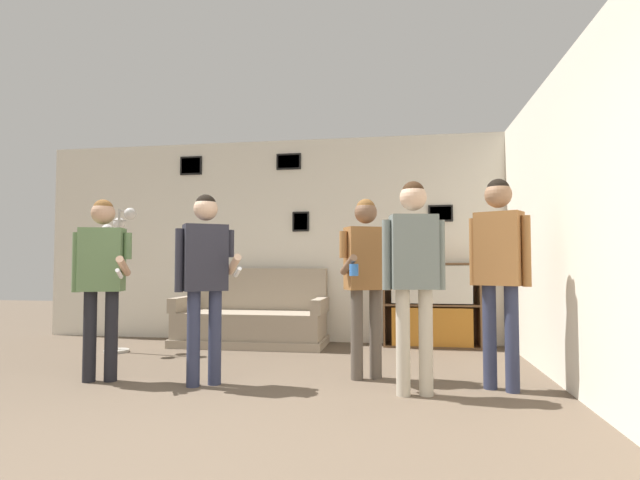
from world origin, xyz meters
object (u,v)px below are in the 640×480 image
at_px(bookshelf, 431,305).
at_px(person_player_foreground_left, 102,270).
at_px(couch, 252,320).
at_px(person_watcher_holding_cup, 366,268).
at_px(person_spectator_near_bookshelf, 414,263).
at_px(person_spectator_far_right, 499,259).
at_px(floor_lamp, 118,254).
at_px(person_player_foreground_center, 205,268).

height_order(bookshelf, person_player_foreground_left, person_player_foreground_left).
bearing_deg(couch, person_player_foreground_left, -108.84).
xyz_separation_m(bookshelf, person_player_foreground_left, (-2.97, -2.32, 0.46)).
distance_m(person_watcher_holding_cup, person_spectator_near_bookshelf, 0.65).
height_order(couch, person_watcher_holding_cup, person_watcher_holding_cup).
height_order(bookshelf, person_spectator_far_right, person_spectator_far_right).
bearing_deg(floor_lamp, person_spectator_near_bookshelf, -22.34).
height_order(bookshelf, person_spectator_near_bookshelf, person_spectator_near_bookshelf).
xyz_separation_m(person_player_foreground_left, person_player_foreground_center, (0.95, 0.01, 0.02)).
distance_m(bookshelf, person_player_foreground_center, 3.10).
height_order(floor_lamp, person_player_foreground_left, floor_lamp).
relative_size(couch, floor_lamp, 1.13).
bearing_deg(floor_lamp, person_spectator_far_right, -15.35).
bearing_deg(person_spectator_near_bookshelf, floor_lamp, 157.66).
relative_size(person_player_foreground_left, person_spectator_near_bookshelf, 0.95).
distance_m(bookshelf, floor_lamp, 3.81).
bearing_deg(person_spectator_far_right, person_player_foreground_center, -174.61).
bearing_deg(floor_lamp, person_player_foreground_left, -63.79).
height_order(couch, person_player_foreground_left, person_player_foreground_left).
relative_size(person_player_foreground_center, person_spectator_near_bookshelf, 0.96).
distance_m(couch, person_spectator_far_right, 3.36).
bearing_deg(person_watcher_holding_cup, couch, 133.32).
relative_size(couch, person_player_foreground_center, 1.17).
height_order(couch, person_spectator_far_right, person_spectator_far_right).
bearing_deg(person_player_foreground_center, couch, 96.15).
bearing_deg(bookshelf, person_spectator_near_bookshelf, -96.47).
bearing_deg(person_spectator_near_bookshelf, person_watcher_holding_cup, 129.57).
bearing_deg(person_watcher_holding_cup, bookshelf, 69.91).
bearing_deg(person_watcher_holding_cup, person_player_foreground_center, -161.06).
bearing_deg(couch, person_watcher_holding_cup, -46.68).
relative_size(bookshelf, floor_lamp, 0.70).
xyz_separation_m(person_watcher_holding_cup, person_spectator_near_bookshelf, (0.41, -0.50, 0.05)).
bearing_deg(person_spectator_near_bookshelf, person_player_foreground_left, 179.38).
distance_m(person_spectator_near_bookshelf, person_spectator_far_right, 0.75).
height_order(person_player_foreground_left, person_spectator_near_bookshelf, person_spectator_near_bookshelf).
height_order(person_spectator_near_bookshelf, person_spectator_far_right, person_spectator_far_right).
bearing_deg(person_spectator_near_bookshelf, bookshelf, 83.53).
xyz_separation_m(person_player_foreground_left, person_spectator_near_bookshelf, (2.70, -0.03, 0.06)).
bearing_deg(person_player_foreground_left, person_spectator_near_bookshelf, -0.62).
relative_size(person_player_foreground_left, person_player_foreground_center, 0.99).
distance_m(bookshelf, person_watcher_holding_cup, 2.02).
bearing_deg(person_spectator_far_right, bookshelf, 101.71).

